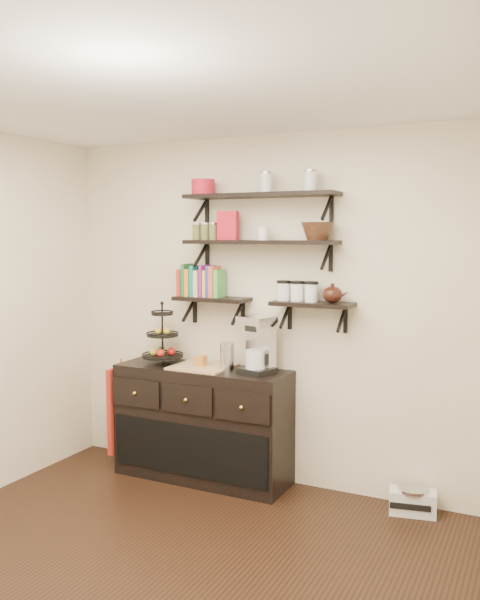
% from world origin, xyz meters
% --- Properties ---
extents(floor, '(3.50, 3.50, 0.00)m').
position_xyz_m(floor, '(0.00, 0.00, 0.00)').
color(floor, black).
rests_on(floor, ground).
extents(ceiling, '(3.50, 3.50, 0.02)m').
position_xyz_m(ceiling, '(0.00, 0.00, 2.70)').
color(ceiling, white).
rests_on(ceiling, back_wall).
extents(back_wall, '(3.50, 0.02, 2.70)m').
position_xyz_m(back_wall, '(0.00, 1.75, 1.35)').
color(back_wall, white).
rests_on(back_wall, ground).
extents(shelf_top, '(1.20, 0.27, 0.23)m').
position_xyz_m(shelf_top, '(0.00, 1.62, 2.23)').
color(shelf_top, black).
rests_on(shelf_top, back_wall).
extents(shelf_mid, '(1.20, 0.27, 0.23)m').
position_xyz_m(shelf_mid, '(0.00, 1.62, 1.88)').
color(shelf_mid, black).
rests_on(shelf_mid, back_wall).
extents(shelf_low_left, '(0.60, 0.25, 0.23)m').
position_xyz_m(shelf_low_left, '(-0.42, 1.63, 1.43)').
color(shelf_low_left, black).
rests_on(shelf_low_left, back_wall).
extents(shelf_low_right, '(0.60, 0.25, 0.23)m').
position_xyz_m(shelf_low_right, '(0.42, 1.63, 1.43)').
color(shelf_low_right, black).
rests_on(shelf_low_right, back_wall).
extents(cookbooks, '(0.36, 0.15, 0.26)m').
position_xyz_m(cookbooks, '(-0.51, 1.63, 1.56)').
color(cookbooks, '#B12C1F').
rests_on(cookbooks, shelf_low_left).
extents(glass_canisters, '(0.32, 0.10, 0.13)m').
position_xyz_m(glass_canisters, '(0.30, 1.63, 1.51)').
color(glass_canisters, silver).
rests_on(glass_canisters, shelf_low_right).
extents(sideboard, '(1.40, 0.50, 0.92)m').
position_xyz_m(sideboard, '(-0.45, 1.51, 0.45)').
color(sideboard, black).
rests_on(sideboard, floor).
extents(fruit_stand, '(0.33, 0.33, 0.48)m').
position_xyz_m(fruit_stand, '(-0.81, 1.52, 1.07)').
color(fruit_stand, black).
rests_on(fruit_stand, sideboard).
extents(candle, '(0.08, 0.08, 0.08)m').
position_xyz_m(candle, '(-0.46, 1.51, 0.96)').
color(candle, '#A76226').
rests_on(candle, sideboard).
extents(coffee_maker, '(0.29, 0.29, 0.43)m').
position_xyz_m(coffee_maker, '(0.02, 1.54, 1.11)').
color(coffee_maker, black).
rests_on(coffee_maker, sideboard).
extents(thermal_carafe, '(0.11, 0.11, 0.22)m').
position_xyz_m(thermal_carafe, '(-0.22, 1.49, 1.01)').
color(thermal_carafe, silver).
rests_on(thermal_carafe, sideboard).
extents(apron, '(0.04, 0.30, 0.71)m').
position_xyz_m(apron, '(-1.18, 1.41, 0.50)').
color(apron, '#9E2A11').
rests_on(apron, sideboard).
extents(radio, '(0.34, 0.25, 0.19)m').
position_xyz_m(radio, '(1.19, 1.59, 0.09)').
color(radio, silver).
rests_on(radio, floor).
extents(recipe_box, '(0.16, 0.07, 0.22)m').
position_xyz_m(recipe_box, '(-0.27, 1.61, 2.01)').
color(recipe_box, red).
rests_on(recipe_box, shelf_mid).
extents(walnut_bowl, '(0.24, 0.24, 0.13)m').
position_xyz_m(walnut_bowl, '(0.46, 1.61, 1.96)').
color(walnut_bowl, black).
rests_on(walnut_bowl, shelf_mid).
extents(ramekins, '(0.09, 0.09, 0.10)m').
position_xyz_m(ramekins, '(0.03, 1.61, 1.95)').
color(ramekins, white).
rests_on(ramekins, shelf_mid).
extents(teapot, '(0.22, 0.18, 0.14)m').
position_xyz_m(teapot, '(0.57, 1.63, 1.52)').
color(teapot, black).
rests_on(teapot, shelf_low_right).
extents(red_pot, '(0.18, 0.18, 0.12)m').
position_xyz_m(red_pot, '(-0.49, 1.61, 2.31)').
color(red_pot, red).
rests_on(red_pot, shelf_top).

